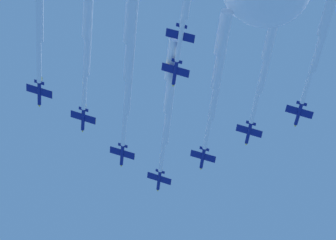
{
  "coord_description": "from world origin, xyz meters",
  "views": [
    {
      "loc": [
        149.26,
        4.56,
        41.53
      ],
      "look_at": [
        0.0,
        0.0,
        219.07
      ],
      "focal_mm": 80.48,
      "sensor_mm": 36.0,
      "label": 1
    }
  ],
  "objects_px": {
    "jet_starboard_mid": "(270,37)",
    "jet_port_inner": "(129,57)",
    "jet_port_mid": "(87,14)",
    "jet_lead": "(169,93)",
    "jet_starboard_inner": "(218,68)",
    "jet_starboard_outer": "(327,13)"
  },
  "relations": [
    {
      "from": "jet_port_mid",
      "to": "jet_lead",
      "type": "bearing_deg",
      "value": 142.15
    },
    {
      "from": "jet_port_mid",
      "to": "jet_starboard_mid",
      "type": "height_order",
      "value": "jet_starboard_mid"
    },
    {
      "from": "jet_starboard_mid",
      "to": "jet_starboard_outer",
      "type": "xyz_separation_m",
      "value": [
        9.35,
        14.79,
        -2.99
      ]
    },
    {
      "from": "jet_port_inner",
      "to": "jet_starboard_mid",
      "type": "relative_size",
      "value": 1.05
    },
    {
      "from": "jet_port_inner",
      "to": "jet_starboard_inner",
      "type": "height_order",
      "value": "jet_starboard_inner"
    },
    {
      "from": "jet_lead",
      "to": "jet_starboard_mid",
      "type": "height_order",
      "value": "jet_starboard_mid"
    },
    {
      "from": "jet_starboard_mid",
      "to": "jet_lead",
      "type": "bearing_deg",
      "value": -123.03
    },
    {
      "from": "jet_starboard_outer",
      "to": "jet_starboard_mid",
      "type": "bearing_deg",
      "value": -122.3
    },
    {
      "from": "jet_port_mid",
      "to": "jet_starboard_outer",
      "type": "xyz_separation_m",
      "value": [
        0.06,
        66.27,
        -2.94
      ]
    },
    {
      "from": "jet_starboard_inner",
      "to": "jet_port_inner",
      "type": "bearing_deg",
      "value": -77.38
    },
    {
      "from": "jet_lead",
      "to": "jet_starboard_mid",
      "type": "distance_m",
      "value": 35.08
    },
    {
      "from": "jet_starboard_mid",
      "to": "jet_starboard_outer",
      "type": "distance_m",
      "value": 17.75
    },
    {
      "from": "jet_starboard_inner",
      "to": "jet_starboard_mid",
      "type": "xyz_separation_m",
      "value": [
        10.07,
        14.78,
        0.63
      ]
    },
    {
      "from": "jet_starboard_mid",
      "to": "jet_port_inner",
      "type": "bearing_deg",
      "value": -96.04
    },
    {
      "from": "jet_starboard_inner",
      "to": "jet_starboard_outer",
      "type": "relative_size",
      "value": 1.01
    },
    {
      "from": "jet_lead",
      "to": "jet_starboard_inner",
      "type": "relative_size",
      "value": 1.02
    },
    {
      "from": "jet_port_mid",
      "to": "jet_starboard_outer",
      "type": "distance_m",
      "value": 66.34
    },
    {
      "from": "jet_port_inner",
      "to": "jet_starboard_outer",
      "type": "height_order",
      "value": "jet_port_inner"
    },
    {
      "from": "jet_port_mid",
      "to": "jet_starboard_mid",
      "type": "relative_size",
      "value": 1.05
    },
    {
      "from": "jet_starboard_inner",
      "to": "jet_port_mid",
      "type": "xyz_separation_m",
      "value": [
        19.36,
        -36.7,
        0.59
      ]
    },
    {
      "from": "jet_port_inner",
      "to": "jet_lead",
      "type": "bearing_deg",
      "value": 142.98
    },
    {
      "from": "jet_starboard_inner",
      "to": "jet_lead",
      "type": "bearing_deg",
      "value": -121.74
    }
  ]
}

